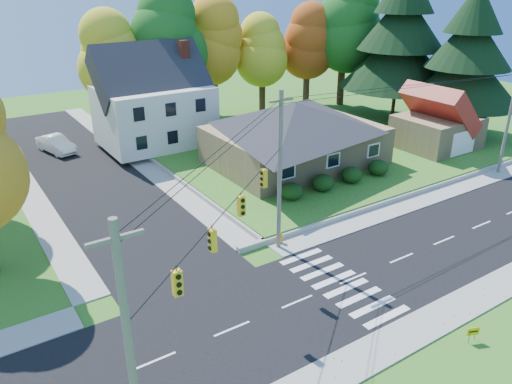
# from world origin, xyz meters

# --- Properties ---
(ground) EXTENTS (120.00, 120.00, 0.00)m
(ground) POSITION_xyz_m (0.00, 0.00, 0.00)
(ground) COLOR #3D7923
(road_main) EXTENTS (90.00, 8.00, 0.02)m
(road_main) POSITION_xyz_m (0.00, 0.00, 0.01)
(road_main) COLOR black
(road_main) RESTS_ON ground
(road_cross) EXTENTS (8.00, 44.00, 0.02)m
(road_cross) POSITION_xyz_m (-8.00, 26.00, 0.01)
(road_cross) COLOR black
(road_cross) RESTS_ON ground
(sidewalk_north) EXTENTS (90.00, 2.00, 0.08)m
(sidewalk_north) POSITION_xyz_m (0.00, 5.00, 0.04)
(sidewalk_north) COLOR #9C9A90
(sidewalk_north) RESTS_ON ground
(sidewalk_south) EXTENTS (90.00, 2.00, 0.08)m
(sidewalk_south) POSITION_xyz_m (0.00, -5.00, 0.04)
(sidewalk_south) COLOR #9C9A90
(sidewalk_south) RESTS_ON ground
(lawn) EXTENTS (30.00, 30.00, 0.50)m
(lawn) POSITION_xyz_m (13.00, 21.00, 0.25)
(lawn) COLOR #3D7923
(lawn) RESTS_ON ground
(ranch_house) EXTENTS (14.60, 10.60, 5.40)m
(ranch_house) POSITION_xyz_m (8.00, 16.00, 3.27)
(ranch_house) COLOR tan
(ranch_house) RESTS_ON lawn
(colonial_house) EXTENTS (10.40, 8.40, 9.60)m
(colonial_house) POSITION_xyz_m (0.04, 28.00, 4.58)
(colonial_house) COLOR silver
(colonial_house) RESTS_ON lawn
(garage) EXTENTS (7.30, 6.30, 4.60)m
(garage) POSITION_xyz_m (22.00, 11.99, 2.84)
(garage) COLOR tan
(garage) RESTS_ON lawn
(hedge_row) EXTENTS (10.70, 1.70, 1.27)m
(hedge_row) POSITION_xyz_m (7.50, 9.80, 1.14)
(hedge_row) COLOR #163A10
(hedge_row) RESTS_ON lawn
(traffic_infrastructure) EXTENTS (38.10, 10.66, 10.00)m
(traffic_infrastructure) POSITION_xyz_m (-0.15, 1.35, 5.15)
(traffic_infrastructure) COLOR #666059
(traffic_infrastructure) RESTS_ON ground
(tree_lot_0) EXTENTS (6.72, 6.72, 12.51)m
(tree_lot_0) POSITION_xyz_m (-2.00, 34.00, 8.31)
(tree_lot_0) COLOR #3F2A19
(tree_lot_0) RESTS_ON lawn
(tree_lot_1) EXTENTS (7.84, 7.84, 14.60)m
(tree_lot_1) POSITION_xyz_m (4.00, 33.00, 9.61)
(tree_lot_1) COLOR #3F2A19
(tree_lot_1) RESTS_ON lawn
(tree_lot_2) EXTENTS (7.28, 7.28, 13.56)m
(tree_lot_2) POSITION_xyz_m (10.00, 34.00, 8.96)
(tree_lot_2) COLOR #3F2A19
(tree_lot_2) RESTS_ON lawn
(tree_lot_3) EXTENTS (6.16, 6.16, 11.47)m
(tree_lot_3) POSITION_xyz_m (16.00, 33.00, 7.65)
(tree_lot_3) COLOR #3F2A19
(tree_lot_3) RESTS_ON lawn
(tree_lot_4) EXTENTS (6.72, 6.72, 12.51)m
(tree_lot_4) POSITION_xyz_m (22.00, 32.00, 8.31)
(tree_lot_4) COLOR #3F2A19
(tree_lot_4) RESTS_ON lawn
(tree_lot_5) EXTENTS (8.40, 8.40, 15.64)m
(tree_lot_5) POSITION_xyz_m (26.00, 30.00, 10.27)
(tree_lot_5) COLOR #3F2A19
(tree_lot_5) RESTS_ON lawn
(conifer_east_a) EXTENTS (12.80, 12.80, 16.96)m
(conifer_east_a) POSITION_xyz_m (27.00, 22.00, 9.39)
(conifer_east_a) COLOR #3F2A19
(conifer_east_a) RESTS_ON lawn
(conifer_east_b) EXTENTS (11.20, 11.20, 14.84)m
(conifer_east_b) POSITION_xyz_m (28.00, 14.00, 8.28)
(conifer_east_b) COLOR #3F2A19
(conifer_east_b) RESTS_ON lawn
(white_car) EXTENTS (2.98, 5.24, 1.63)m
(white_car) POSITION_xyz_m (-8.68, 31.87, 0.84)
(white_car) COLOR white
(white_car) RESTS_ON road_cross
(fire_hydrant) EXTENTS (0.46, 0.36, 0.81)m
(fire_hydrant) POSITION_xyz_m (-1.10, 5.54, 0.39)
(fire_hydrant) COLOR #D69400
(fire_hydrant) RESTS_ON ground
(yard_sign) EXTENTS (0.59, 0.27, 0.78)m
(yard_sign) POSITION_xyz_m (0.96, -6.94, 0.56)
(yard_sign) COLOR black
(yard_sign) RESTS_ON ground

